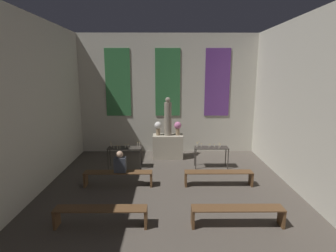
{
  "coord_description": "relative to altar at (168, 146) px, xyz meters",
  "views": [
    {
      "loc": [
        -0.07,
        0.5,
        3.53
      ],
      "look_at": [
        0.0,
        10.22,
        1.52
      ],
      "focal_mm": 28.0,
      "sensor_mm": 36.0,
      "label": 1
    }
  ],
  "objects": [
    {
      "name": "candle_rack_right",
      "position": [
        1.61,
        -1.15,
        0.19
      ],
      "size": [
        1.25,
        0.44,
        0.98
      ],
      "color": "#332D28",
      "rests_on": "ground_plane"
    },
    {
      "name": "statue",
      "position": [
        0.0,
        0.0,
        1.22
      ],
      "size": [
        0.3,
        0.3,
        1.56
      ],
      "color": "gray",
      "rests_on": "altar"
    },
    {
      "name": "wall_back",
      "position": [
        0.0,
        0.98,
        2.11
      ],
      "size": [
        7.9,
        0.16,
        5.14
      ],
      "color": "beige",
      "rests_on": "ground_plane"
    },
    {
      "name": "pew_back_left",
      "position": [
        -1.58,
        -2.76,
        -0.15
      ],
      "size": [
        2.13,
        0.36,
        0.46
      ],
      "color": "brown",
      "rests_on": "ground_plane"
    },
    {
      "name": "flower_vase_left",
      "position": [
        -0.4,
        0.0,
        0.84
      ],
      "size": [
        0.3,
        0.3,
        0.56
      ],
      "color": "#937A5B",
      "rests_on": "altar"
    },
    {
      "name": "altar",
      "position": [
        0.0,
        0.0,
        0.0
      ],
      "size": [
        1.24,
        0.65,
        0.98
      ],
      "color": "#ADA38E",
      "rests_on": "ground_plane"
    },
    {
      "name": "person_seated",
      "position": [
        -1.51,
        -2.76,
        0.27
      ],
      "size": [
        0.36,
        0.24,
        0.68
      ],
      "color": "#383D47",
      "rests_on": "pew_back_left"
    },
    {
      "name": "pew_back_right",
      "position": [
        1.58,
        -2.76,
        -0.15
      ],
      "size": [
        2.13,
        0.36,
        0.46
      ],
      "color": "brown",
      "rests_on": "ground_plane"
    },
    {
      "name": "candle_rack_left",
      "position": [
        -1.62,
        -1.15,
        0.19
      ],
      "size": [
        1.25,
        0.44,
        0.97
      ],
      "color": "#332D28",
      "rests_on": "ground_plane"
    },
    {
      "name": "pew_third_right",
      "position": [
        1.58,
        -5.0,
        -0.15
      ],
      "size": [
        2.13,
        0.36,
        0.46
      ],
      "color": "brown",
      "rests_on": "ground_plane"
    },
    {
      "name": "flower_vase_right",
      "position": [
        0.4,
        0.0,
        0.84
      ],
      "size": [
        0.3,
        0.3,
        0.56
      ],
      "color": "#937A5B",
      "rests_on": "altar"
    },
    {
      "name": "pew_third_left",
      "position": [
        -1.58,
        -5.0,
        -0.15
      ],
      "size": [
        2.13,
        0.36,
        0.46
      ],
      "color": "brown",
      "rests_on": "ground_plane"
    }
  ]
}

